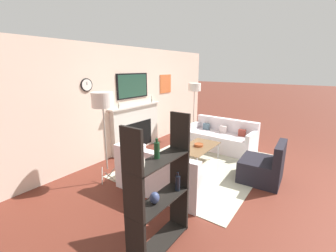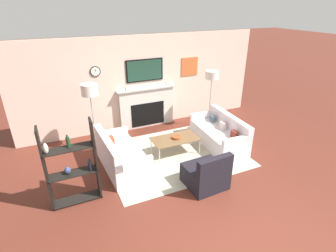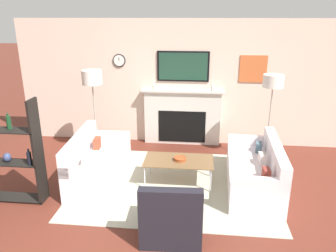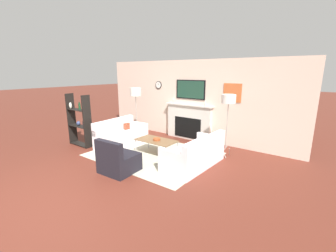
{
  "view_description": "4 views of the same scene",
  "coord_description": "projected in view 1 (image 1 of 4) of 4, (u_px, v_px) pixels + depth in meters",
  "views": [
    {
      "loc": [
        -4.31,
        0.67,
        2.18
      ],
      "look_at": [
        -0.27,
        3.53,
        0.89
      ],
      "focal_mm": 24.0,
      "sensor_mm": 36.0,
      "label": 1
    },
    {
      "loc": [
        -2.47,
        -2.23,
        3.49
      ],
      "look_at": [
        -0.09,
        3.03,
        0.76
      ],
      "focal_mm": 28.0,
      "sensor_mm": 36.0,
      "label": 2
    },
    {
      "loc": [
        0.41,
        -2.13,
        2.77
      ],
      "look_at": [
        -0.17,
        3.43,
        0.86
      ],
      "focal_mm": 35.0,
      "sensor_mm": 36.0,
      "label": 3
    },
    {
      "loc": [
        3.94,
        -1.78,
        2.33
      ],
      "look_at": [
        0.29,
        3.18,
        0.82
      ],
      "focal_mm": 24.0,
      "sensor_mm": 36.0,
      "label": 4
    }
  ],
  "objects": [
    {
      "name": "shelf_unit",
      "position": [
        159.0,
        189.0,
        2.65
      ],
      "size": [
        0.91,
        0.28,
        1.64
      ],
      "color": "black",
      "rests_on": "ground_plane"
    },
    {
      "name": "area_rug",
      "position": [
        198.0,
        165.0,
        5.18
      ],
      "size": [
        3.32,
        2.64,
        0.01
      ],
      "color": "#B1AF98",
      "rests_on": "ground_plane"
    },
    {
      "name": "couch_right",
      "position": [
        222.0,
        138.0,
        6.18
      ],
      "size": [
        0.9,
        1.82,
        0.8
      ],
      "color": "white",
      "rests_on": "ground_plane"
    },
    {
      "name": "floor_lamp_left",
      "position": [
        103.0,
        101.0,
        4.04
      ],
      "size": [
        0.39,
        0.39,
        1.76
      ],
      "color": "#9E998E",
      "rests_on": "ground_plane"
    },
    {
      "name": "fireplace_wall",
      "position": [
        133.0,
        105.0,
        6.0
      ],
      "size": [
        7.33,
        0.28,
        2.7
      ],
      "color": "beige",
      "rests_on": "ground_plane"
    },
    {
      "name": "floor_lamp_right",
      "position": [
        194.0,
        88.0,
        6.74
      ],
      "size": [
        0.38,
        0.38,
        1.74
      ],
      "color": "#9E998E",
      "rests_on": "ground_plane"
    },
    {
      "name": "decorative_bowl",
      "position": [
        199.0,
        145.0,
        5.16
      ],
      "size": [
        0.21,
        0.21,
        0.06
      ],
      "color": "#974320",
      "rests_on": "coffee_table"
    },
    {
      "name": "armchair",
      "position": [
        263.0,
        168.0,
        4.4
      ],
      "size": [
        0.81,
        0.79,
        0.83
      ],
      "color": "black",
      "rests_on": "ground_plane"
    },
    {
      "name": "couch_left",
      "position": [
        163.0,
        176.0,
        4.04
      ],
      "size": [
        0.91,
        1.71,
        0.84
      ],
      "color": "white",
      "rests_on": "ground_plane"
    },
    {
      "name": "coffee_table",
      "position": [
        198.0,
        147.0,
        5.16
      ],
      "size": [
        1.17,
        0.63,
        0.43
      ],
      "color": "brown",
      "rests_on": "ground_plane"
    }
  ]
}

